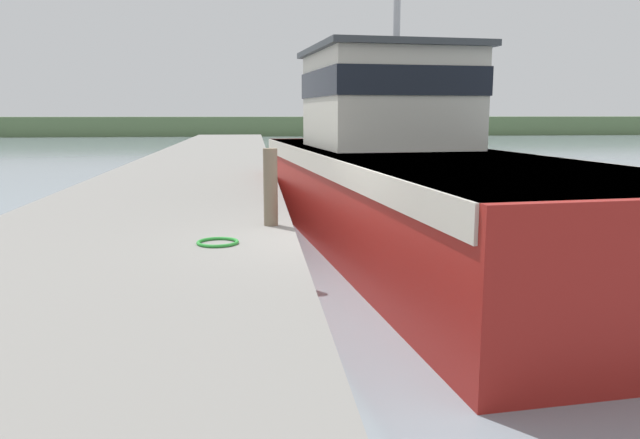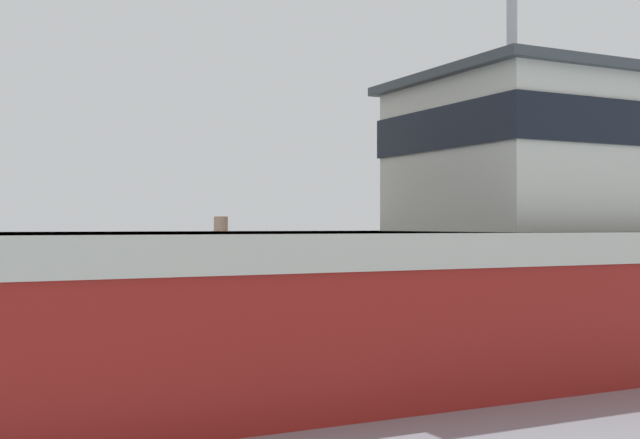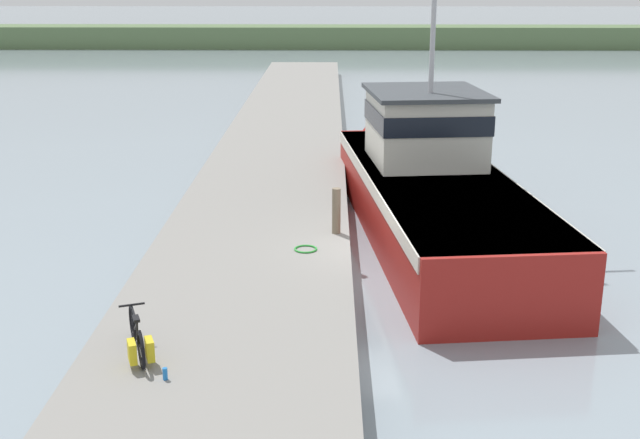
{
  "view_description": "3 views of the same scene",
  "coord_description": "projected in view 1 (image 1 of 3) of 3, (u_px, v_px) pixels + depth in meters",
  "views": [
    {
      "loc": [
        -1.56,
        -8.23,
        2.49
      ],
      "look_at": [
        -0.86,
        -1.58,
        1.34
      ],
      "focal_mm": 35.0,
      "sensor_mm": 36.0,
      "label": 1
    },
    {
      "loc": [
        10.32,
        -1.87,
        1.85
      ],
      "look_at": [
        0.19,
        1.89,
        1.93
      ],
      "focal_mm": 45.0,
      "sensor_mm": 36.0,
      "label": 2
    },
    {
      "loc": [
        -1.48,
        -17.83,
        6.97
      ],
      "look_at": [
        -1.73,
        1.18,
        1.1
      ],
      "focal_mm": 45.0,
      "sensor_mm": 36.0,
      "label": 3
    }
  ],
  "objects": [
    {
      "name": "far_shoreline",
      "position": [
        529.0,
        126.0,
        71.57
      ],
      "size": [
        180.0,
        5.0,
        2.04
      ],
      "primitive_type": "cube",
      "color": "#567047",
      "rests_on": "ground_plane"
    },
    {
      "name": "ground_plane",
      "position": [
        369.0,
        295.0,
        8.65
      ],
      "size": [
        320.0,
        320.0,
        0.0
      ],
      "primitive_type": "plane",
      "color": "#84939E"
    },
    {
      "name": "fishing_boat_main",
      "position": [
        401.0,
        171.0,
        12.26
      ],
      "size": [
        5.06,
        15.5,
        11.18
      ],
      "rotation": [
        0.0,
        0.0,
        0.11
      ],
      "color": "maroon",
      "rests_on": "ground_plane"
    },
    {
      "name": "mooring_post",
      "position": [
        271.0,
        187.0,
        9.14
      ],
      "size": [
        0.21,
        0.21,
        1.14
      ],
      "primitive_type": "cylinder",
      "color": "#756651",
      "rests_on": "dock_pier"
    },
    {
      "name": "dock_pier",
      "position": [
        120.0,
        271.0,
        8.23
      ],
      "size": [
        4.69,
        80.0,
        0.84
      ],
      "primitive_type": "cube",
      "color": "gray",
      "rests_on": "ground_plane"
    },
    {
      "name": "hose_coil",
      "position": [
        218.0,
        242.0,
        7.92
      ],
      "size": [
        0.54,
        0.54,
        0.04
      ],
      "primitive_type": "torus",
      "color": "green",
      "rests_on": "dock_pier"
    }
  ]
}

